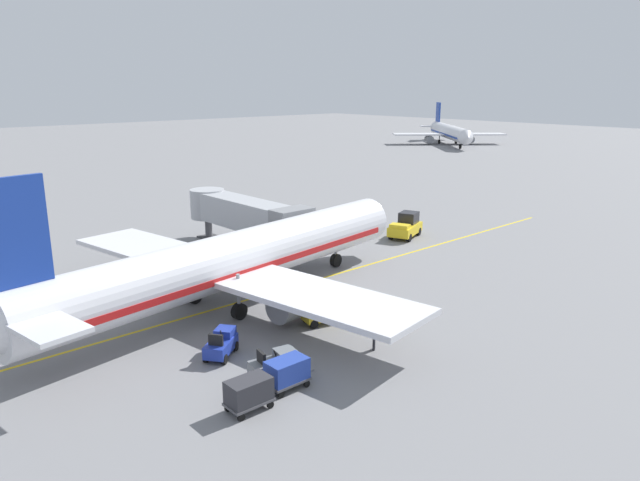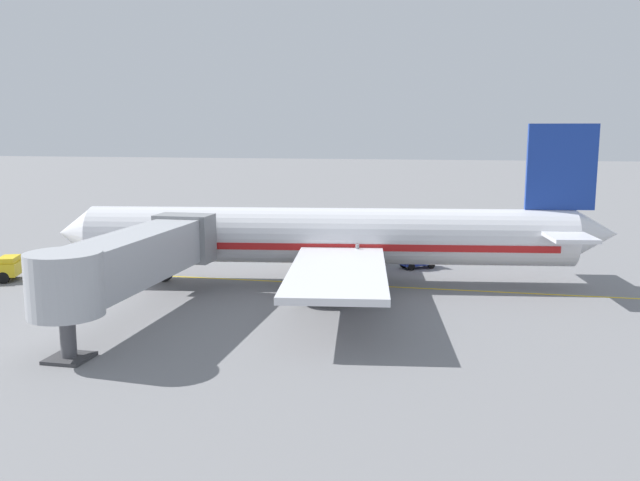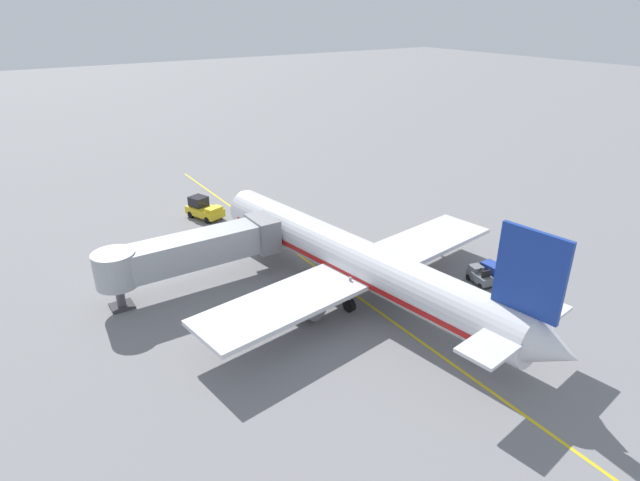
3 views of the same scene
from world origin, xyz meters
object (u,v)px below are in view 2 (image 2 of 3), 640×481
(baggage_cart_front, at_px, (416,244))
(jet_bridge, at_px, (133,258))
(baggage_tug_lead, at_px, (416,259))
(baggage_tug_spare, at_px, (319,254))
(baggage_tug_trailing, at_px, (411,249))
(baggage_cart_second_in_train, at_px, (449,244))
(ground_crew_wing_walker, at_px, (338,241))
(parked_airliner, at_px, (332,237))

(baggage_cart_front, bearing_deg, jet_bridge, 149.13)
(baggage_tug_lead, xyz_separation_m, baggage_cart_front, (5.42, 0.36, 0.24))
(jet_bridge, bearing_deg, baggage_tug_spare, -19.94)
(jet_bridge, height_order, baggage_tug_spare, jet_bridge)
(baggage_tug_trailing, height_order, baggage_tug_spare, same)
(jet_bridge, relative_size, baggage_tug_trailing, 5.86)
(jet_bridge, xyz_separation_m, baggage_tug_trailing, (21.33, -13.26, -2.74))
(baggage_cart_front, relative_size, baggage_cart_second_in_train, 1.00)
(baggage_tug_lead, relative_size, baggage_tug_spare, 1.00)
(ground_crew_wing_walker, bearing_deg, baggage_tug_trailing, -101.29)
(baggage_tug_lead, relative_size, baggage_cart_front, 0.94)
(baggage_tug_trailing, xyz_separation_m, baggage_cart_front, (1.38, -0.31, 0.24))
(jet_bridge, bearing_deg, baggage_cart_second_in_train, -35.06)
(jet_bridge, relative_size, baggage_tug_lead, 5.78)
(baggage_tug_lead, relative_size, baggage_cart_second_in_train, 0.94)
(ground_crew_wing_walker, bearing_deg, baggage_tug_spare, 173.18)
(parked_airliner, height_order, ground_crew_wing_walker, parked_airliner)
(baggage_tug_spare, xyz_separation_m, baggage_cart_front, (5.09, -7.18, 0.24))
(baggage_tug_lead, distance_m, baggage_tug_trailing, 4.10)
(baggage_tug_trailing, distance_m, baggage_cart_front, 1.43)
(jet_bridge, height_order, baggage_cart_front, jet_bridge)
(ground_crew_wing_walker, bearing_deg, jet_bridge, 162.81)
(baggage_tug_spare, bearing_deg, parked_airliner, -160.92)
(baggage_cart_second_in_train, xyz_separation_m, ground_crew_wing_walker, (-0.51, 9.21, 0.00))
(jet_bridge, distance_m, baggage_tug_trailing, 25.26)
(baggage_tug_lead, height_order, baggage_cart_front, baggage_tug_lead)
(parked_airliner, height_order, baggage_tug_spare, parked_airliner)
(jet_bridge, xyz_separation_m, baggage_tug_lead, (17.28, -13.93, -2.74))
(baggage_tug_trailing, xyz_separation_m, baggage_cart_second_in_train, (1.76, -2.94, 0.24))
(parked_airliner, distance_m, baggage_cart_front, 12.91)
(parked_airliner, relative_size, ground_crew_wing_walker, 22.07)
(parked_airliner, distance_m, baggage_cart_second_in_train, 14.44)
(baggage_tug_lead, distance_m, baggage_cart_front, 5.44)
(baggage_tug_spare, bearing_deg, ground_crew_wing_walker, -6.82)
(jet_bridge, height_order, ground_crew_wing_walker, jet_bridge)
(baggage_tug_spare, distance_m, baggage_cart_second_in_train, 11.23)
(baggage_cart_front, bearing_deg, baggage_tug_lead, -176.17)
(baggage_cart_second_in_train, distance_m, ground_crew_wing_walker, 9.23)
(baggage_tug_lead, relative_size, baggage_tug_trailing, 1.01)
(baggage_cart_front, bearing_deg, parked_airliner, 157.44)
(baggage_tug_lead, distance_m, baggage_tug_spare, 7.55)
(parked_airliner, relative_size, baggage_tug_trailing, 13.83)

